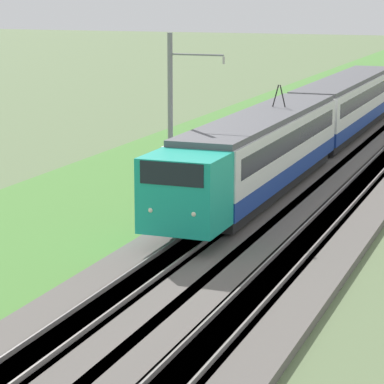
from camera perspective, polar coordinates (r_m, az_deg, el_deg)
ballast_main at (r=55.30m, az=8.37°, el=2.63°), size 240.00×4.40×0.30m
track_main at (r=55.30m, az=8.37°, el=2.64°), size 240.00×1.57×0.45m
grass_verge at (r=56.83m, az=2.60°, el=2.93°), size 240.00×12.84×0.12m
passenger_train at (r=51.05m, az=7.45°, el=4.38°), size 40.54×3.00×5.08m
catenary_mast_mid at (r=39.08m, az=-1.28°, el=4.46°), size 0.22×2.56×7.80m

